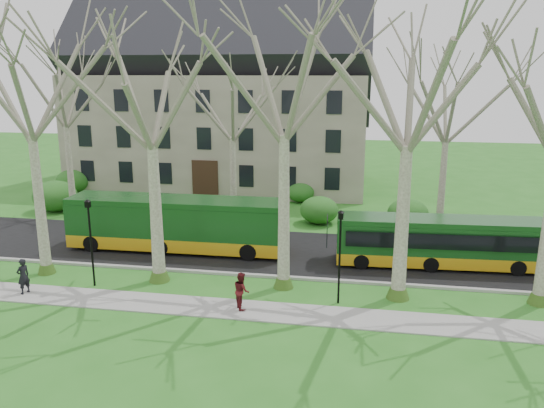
{
  "coord_description": "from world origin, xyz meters",
  "views": [
    {
      "loc": [
        6.84,
        -23.62,
        10.29
      ],
      "look_at": [
        2.23,
        3.0,
        3.53
      ],
      "focal_mm": 35.0,
      "sensor_mm": 36.0,
      "label": 1
    }
  ],
  "objects_px": {
    "pedestrian_a": "(23,276)",
    "bus_lead": "(177,223)",
    "bus_follow": "(439,241)",
    "pedestrian_b": "(242,290)"
  },
  "relations": [
    {
      "from": "bus_follow",
      "to": "pedestrian_b",
      "type": "xyz_separation_m",
      "value": [
        -9.29,
        -7.04,
        -0.53
      ]
    },
    {
      "from": "bus_lead",
      "to": "pedestrian_a",
      "type": "distance_m",
      "value": 8.96
    },
    {
      "from": "pedestrian_a",
      "to": "bus_lead",
      "type": "bearing_deg",
      "value": 168.3
    },
    {
      "from": "bus_lead",
      "to": "pedestrian_a",
      "type": "xyz_separation_m",
      "value": [
        -5.02,
        -7.39,
        -0.74
      ]
    },
    {
      "from": "bus_follow",
      "to": "pedestrian_a",
      "type": "relative_size",
      "value": 6.38
    },
    {
      "from": "bus_follow",
      "to": "pedestrian_a",
      "type": "height_order",
      "value": "bus_follow"
    },
    {
      "from": "bus_lead",
      "to": "pedestrian_b",
      "type": "bearing_deg",
      "value": -53.17
    },
    {
      "from": "pedestrian_b",
      "to": "pedestrian_a",
      "type": "bearing_deg",
      "value": 62.56
    },
    {
      "from": "bus_lead",
      "to": "pedestrian_b",
      "type": "height_order",
      "value": "bus_lead"
    },
    {
      "from": "bus_follow",
      "to": "pedestrian_a",
      "type": "distance_m",
      "value": 21.1
    }
  ]
}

